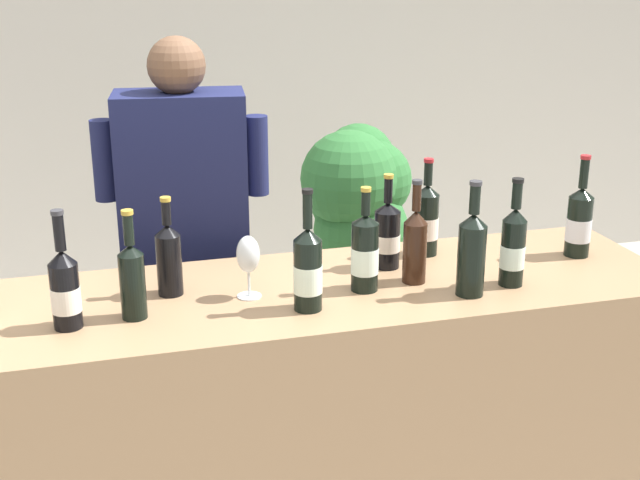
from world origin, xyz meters
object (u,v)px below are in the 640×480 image
Objects in this scene: wine_bottle_2 at (513,246)px; wine_bottle_9 at (169,257)px; wine_bottle_11 at (65,289)px; wine_bottle_5 at (579,222)px; wine_bottle_7 at (365,253)px; person_server at (188,278)px; wine_bottle_0 at (308,269)px; wine_glass at (248,257)px; wine_bottle_10 at (132,278)px; wine_bottle_1 at (426,220)px; wine_bottle_8 at (387,235)px; wine_bottle_3 at (415,244)px; potted_shrub at (356,209)px; wine_bottle_6 at (472,251)px.

wine_bottle_9 is (-1.01, 0.20, -0.01)m from wine_bottle_2.
wine_bottle_11 is (-1.30, 0.04, -0.01)m from wine_bottle_2.
wine_bottle_5 reaches higher than wine_bottle_7.
person_server is at bearing 140.83° from wine_bottle_2.
wine_glass is at bearing 137.32° from wine_bottle_0.
wine_bottle_10 is 0.94× the size of wine_bottle_11.
wine_bottle_11 is (-1.63, -0.14, -0.01)m from wine_bottle_5.
wine_bottle_1 reaches higher than wine_bottle_7.
wine_bottle_0 is 1.11× the size of wine_bottle_7.
wine_bottle_11 is at bearing -165.91° from wine_bottle_1.
wine_bottle_9 is 0.19m from wine_bottle_10.
wine_bottle_0 is 1.15× the size of wine_bottle_8.
wine_bottle_0 is 1.08× the size of wine_bottle_1.
wine_bottle_2 is 1.09× the size of wine_bottle_8.
wine_bottle_11 is at bearing -174.38° from wine_bottle_10.
wine_bottle_10 is at bearing -176.88° from wine_bottle_3.
person_server reaches higher than wine_bottle_8.
wine_bottle_0 is 0.38m from wine_bottle_3.
wine_bottle_0 is 0.42m from wine_bottle_8.
wine_bottle_1 is 1.01× the size of wine_bottle_3.
wine_bottle_7 is 1.45m from potted_shrub.
wine_bottle_1 is 0.50m from wine_bottle_5.
wine_bottle_7 is at bearing 2.79° from wine_bottle_11.
person_server is at bearing 78.58° from wine_bottle_9.
wine_bottle_9 is 0.96× the size of wine_bottle_10.
wine_bottle_5 is at bearing -16.95° from wine_bottle_1.
wine_bottle_0 is at bearing -30.77° from wine_bottle_9.
wine_bottle_10 reaches higher than wine_bottle_8.
wine_bottle_9 is at bearing -128.32° from potted_shrub.
wine_bottle_0 is 0.42m from wine_bottle_9.
wine_bottle_7 is 0.35m from wine_glass.
person_server is (0.22, 0.68, -0.28)m from wine_bottle_10.
wine_bottle_11 is (-0.29, -0.16, -0.00)m from wine_bottle_9.
wine_bottle_6 is at bearing -165.94° from wine_bottle_2.
wine_bottle_11 reaches higher than wine_bottle_1.
wine_bottle_2 is at bearing -38.00° from wine_bottle_8.
wine_bottle_10 is at bearing 174.49° from wine_bottle_6.
wine_bottle_6 is 1.84× the size of wine_glass.
wine_bottle_10 is at bearing -166.76° from wine_bottle_8.
wine_bottle_10 is (-0.11, -0.15, 0.00)m from wine_bottle_9.
wine_bottle_3 reaches higher than potted_shrub.
wine_bottle_7 is 0.58m from wine_bottle_9.
wine_bottle_2 is 0.20× the size of person_server.
wine_bottle_0 is 0.22m from wine_bottle_7.
person_server is (-0.26, 0.75, -0.28)m from wine_bottle_0.
potted_shrub reaches higher than wine_glass.
wine_glass is 0.16× the size of potted_shrub.
wine_bottle_8 is 0.99× the size of wine_bottle_10.
wine_bottle_2 is at bearing -1.64° from wine_bottle_11.
wine_bottle_10 reaches higher than wine_bottle_9.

